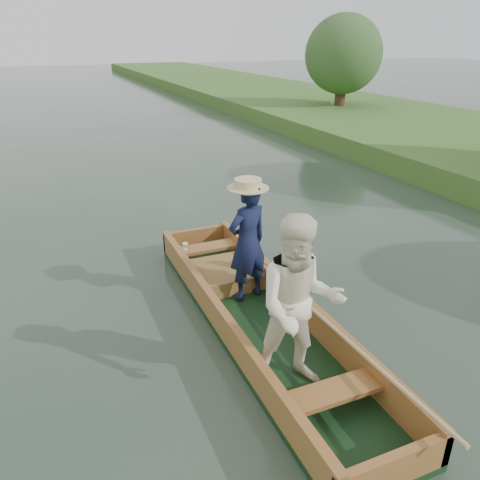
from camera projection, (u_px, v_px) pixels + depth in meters
name	position (u px, v px, depth m)	size (l,w,h in m)	color
ground	(259.00, 328.00, 5.80)	(120.00, 120.00, 0.00)	#283D30
trees_far	(97.00, 73.00, 11.57)	(23.05, 16.54, 4.54)	#47331E
punt	(269.00, 295.00, 5.28)	(1.20, 5.21, 1.89)	black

